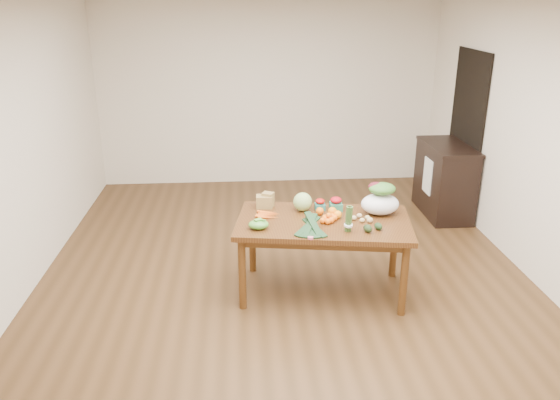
{
  "coord_description": "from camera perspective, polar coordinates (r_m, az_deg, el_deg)",
  "views": [
    {
      "loc": [
        -0.42,
        -5.1,
        2.72
      ],
      "look_at": [
        -0.04,
        0.0,
        0.8
      ],
      "focal_mm": 35.0,
      "sensor_mm": 36.0,
      "label": 1
    }
  ],
  "objects": [
    {
      "name": "orange_a",
      "position": [
        5.23,
        4.18,
        -1.17
      ],
      "size": [
        0.08,
        0.08,
        0.08
      ],
      "primitive_type": "sphere",
      "color": "#EE550E",
      "rests_on": "dining_table"
    },
    {
      "name": "orange_c",
      "position": [
        5.16,
        6.05,
        -1.53
      ],
      "size": [
        0.08,
        0.08,
        0.08
      ],
      "primitive_type": "sphere",
      "color": "orange",
      "rests_on": "dining_table"
    },
    {
      "name": "potato_d",
      "position": [
        5.2,
        8.29,
        -1.64
      ],
      "size": [
        0.06,
        0.05,
        0.05
      ],
      "primitive_type": "ellipsoid",
      "color": "tan",
      "rests_on": "dining_table"
    },
    {
      "name": "orange_b",
      "position": [
        5.22,
        5.48,
        -1.2
      ],
      "size": [
        0.09,
        0.09,
        0.09
      ],
      "primitive_type": "sphere",
      "color": "orange",
      "rests_on": "dining_table"
    },
    {
      "name": "potato_c",
      "position": [
        5.18,
        9.12,
        -1.82
      ],
      "size": [
        0.05,
        0.04,
        0.04
      ],
      "primitive_type": "ellipsoid",
      "color": "#C7BC73",
      "rests_on": "dining_table"
    },
    {
      "name": "strawberry_basket_b",
      "position": [
        5.35,
        5.86,
        -0.53
      ],
      "size": [
        0.13,
        0.13,
        0.11
      ],
      "primitive_type": null,
      "rotation": [
        0.0,
        0.0,
        -0.15
      ],
      "color": "red",
      "rests_on": "dining_table"
    },
    {
      "name": "dish_towel",
      "position": [
        7.25,
        15.16,
        2.43
      ],
      "size": [
        0.02,
        0.28,
        0.45
      ],
      "primitive_type": "cube",
      "color": "white",
      "rests_on": "cabinet"
    },
    {
      "name": "doorway_dark",
      "position": [
        7.49,
        18.82,
        6.59
      ],
      "size": [
        0.02,
        1.0,
        2.1
      ],
      "primitive_type": "cube",
      "color": "black",
      "rests_on": "floor"
    },
    {
      "name": "strawberry_basket_a",
      "position": [
        5.35,
        4.2,
        -0.56
      ],
      "size": [
        0.11,
        0.11,
        0.09
      ],
      "primitive_type": null,
      "rotation": [
        0.0,
        0.0,
        -0.15
      ],
      "color": "red",
      "rests_on": "dining_table"
    },
    {
      "name": "dining_table",
      "position": [
        5.28,
        4.46,
        -5.88
      ],
      "size": [
        1.73,
        1.13,
        0.75
      ],
      "primitive_type": "cube",
      "rotation": [
        0.0,
        0.0,
        -0.15
      ],
      "color": "#523213",
      "rests_on": "floor"
    },
    {
      "name": "avocado_b",
      "position": [
        4.97,
        10.23,
        -2.72
      ],
      "size": [
        0.09,
        0.11,
        0.06
      ],
      "primitive_type": "ellipsoid",
      "rotation": [
        0.0,
        0.0,
        0.3
      ],
      "color": "black",
      "rests_on": "dining_table"
    },
    {
      "name": "asparagus_bundle",
      "position": [
        4.85,
        7.19,
        -1.96
      ],
      "size": [
        0.1,
        0.13,
        0.26
      ],
      "primitive_type": null,
      "rotation": [
        0.15,
        0.0,
        -0.15
      ],
      "color": "#447837",
      "rests_on": "dining_table"
    },
    {
      "name": "floor",
      "position": [
        5.79,
        0.42,
        -7.43
      ],
      "size": [
        6.0,
        6.0,
        0.0
      ],
      "primitive_type": "plane",
      "color": "#50341B",
      "rests_on": "ground"
    },
    {
      "name": "room_walls",
      "position": [
        5.29,
        0.46,
        5.58
      ],
      "size": [
        5.02,
        6.02,
        2.7
      ],
      "color": "silver",
      "rests_on": "floor"
    },
    {
      "name": "salad_bag",
      "position": [
        5.29,
        10.43,
        -0.01
      ],
      "size": [
        0.4,
        0.33,
        0.28
      ],
      "primitive_type": null,
      "rotation": [
        0.0,
        0.0,
        -0.15
      ],
      "color": "white",
      "rests_on": "dining_table"
    },
    {
      "name": "mandarin_cluster",
      "position": [
        5.08,
        5.12,
        -1.78
      ],
      "size": [
        0.21,
        0.21,
        0.09
      ],
      "primitive_type": null,
      "rotation": [
        0.0,
        0.0,
        -0.15
      ],
      "color": "#FF5D0F",
      "rests_on": "dining_table"
    },
    {
      "name": "avocado_a",
      "position": [
        4.9,
        9.15,
        -2.95
      ],
      "size": [
        0.1,
        0.12,
        0.07
      ],
      "primitive_type": "ellipsoid",
      "rotation": [
        0.0,
        0.0,
        0.3
      ],
      "color": "black",
      "rests_on": "dining_table"
    },
    {
      "name": "paper_bag",
      "position": [
        5.39,
        -1.65,
        -0.04
      ],
      "size": [
        0.24,
        0.21,
        0.15
      ],
      "primitive_type": null,
      "rotation": [
        0.0,
        0.0,
        -0.15
      ],
      "color": "olive",
      "rests_on": "dining_table"
    },
    {
      "name": "carrots",
      "position": [
        5.2,
        -1.26,
        -1.54
      ],
      "size": [
        0.25,
        0.22,
        0.03
      ],
      "primitive_type": null,
      "rotation": [
        0.0,
        0.0,
        -0.15
      ],
      "color": "orange",
      "rests_on": "dining_table"
    },
    {
      "name": "potato_e",
      "position": [
        5.11,
        9.37,
        -2.09
      ],
      "size": [
        0.06,
        0.05,
        0.05
      ],
      "primitive_type": "ellipsoid",
      "color": "tan",
      "rests_on": "dining_table"
    },
    {
      "name": "cabbage",
      "position": [
        5.3,
        2.38,
        -0.19
      ],
      "size": [
        0.18,
        0.18,
        0.18
      ],
      "primitive_type": "sphere",
      "color": "#9ABC6C",
      "rests_on": "dining_table"
    },
    {
      "name": "potato_a",
      "position": [
        5.14,
        7.72,
        -1.86
      ],
      "size": [
        0.05,
        0.05,
        0.05
      ],
      "primitive_type": "ellipsoid",
      "color": "tan",
      "rests_on": "dining_table"
    },
    {
      "name": "snap_pea_bag",
      "position": [
        4.91,
        -2.26,
        -2.58
      ],
      "size": [
        0.18,
        0.14,
        0.08
      ],
      "primitive_type": "ellipsoid",
      "color": "#53A638",
      "rests_on": "dining_table"
    },
    {
      "name": "potato_b",
      "position": [
        5.11,
        8.58,
        -2.1
      ],
      "size": [
        0.05,
        0.05,
        0.04
      ],
      "primitive_type": "ellipsoid",
      "color": "#DDC87F",
      "rests_on": "dining_table"
    },
    {
      "name": "kale_bunch",
      "position": [
        4.79,
        3.25,
        -2.7
      ],
      "size": [
        0.38,
        0.44,
        0.16
      ],
      "primitive_type": null,
      "rotation": [
        0.0,
        0.0,
        -0.15
      ],
      "color": "black",
      "rests_on": "dining_table"
    },
    {
      "name": "cabinet",
      "position": [
        7.43,
        16.83,
        2.04
      ],
      "size": [
        0.52,
        1.02,
        0.94
      ],
      "primitive_type": "cube",
      "color": "black",
      "rests_on": "floor"
    }
  ]
}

